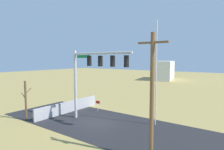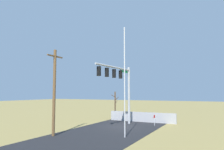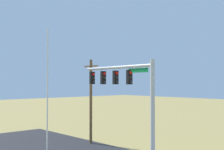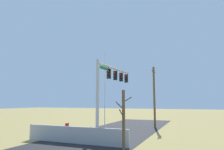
{
  "view_description": "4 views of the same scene",
  "coord_description": "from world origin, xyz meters",
  "px_view_note": "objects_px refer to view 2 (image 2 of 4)",
  "views": [
    {
      "loc": [
        -12.05,
        13.92,
        6.11
      ],
      "look_at": [
        -1.9,
        0.02,
        4.67
      ],
      "focal_mm": 31.14,
      "sensor_mm": 36.0,
      "label": 1
    },
    {
      "loc": [
        -21.56,
        -9.81,
        3.77
      ],
      "look_at": [
        -0.49,
        0.9,
        5.78
      ],
      "focal_mm": 33.63,
      "sensor_mm": 36.0,
      "label": 2
    },
    {
      "loc": [
        14.17,
        -13.71,
        5.55
      ],
      "look_at": [
        -1.67,
        0.8,
        6.1
      ],
      "focal_mm": 47.56,
      "sensor_mm": 36.0,
      "label": 3
    },
    {
      "loc": [
        18.62,
        8.04,
        3.15
      ],
      "look_at": [
        -1.21,
        -0.06,
        6.03
      ],
      "focal_mm": 32.5,
      "sensor_mm": 36.0,
      "label": 4
    }
  ],
  "objects_px": {
    "bare_tree": "(115,105)",
    "flagpole": "(125,81)",
    "utility_pole": "(54,90)",
    "signal_mast": "(120,82)",
    "open_sign": "(154,118)"
  },
  "relations": [
    {
      "from": "utility_pole",
      "to": "open_sign",
      "type": "distance_m",
      "value": 11.95
    },
    {
      "from": "flagpole",
      "to": "utility_pole",
      "type": "xyz_separation_m",
      "value": [
        -2.28,
        5.84,
        -0.78
      ]
    },
    {
      "from": "utility_pole",
      "to": "bare_tree",
      "type": "xyz_separation_m",
      "value": [
        13.22,
        0.43,
        -1.96
      ]
    },
    {
      "from": "utility_pole",
      "to": "flagpole",
      "type": "bearing_deg",
      "value": -68.69
    },
    {
      "from": "flagpole",
      "to": "bare_tree",
      "type": "height_order",
      "value": "flagpole"
    },
    {
      "from": "signal_mast",
      "to": "bare_tree",
      "type": "bearing_deg",
      "value": 30.85
    },
    {
      "from": "signal_mast",
      "to": "bare_tree",
      "type": "distance_m",
      "value": 7.2
    },
    {
      "from": "signal_mast",
      "to": "utility_pole",
      "type": "bearing_deg",
      "value": 158.96
    },
    {
      "from": "bare_tree",
      "to": "flagpole",
      "type": "bearing_deg",
      "value": -150.2
    },
    {
      "from": "utility_pole",
      "to": "bare_tree",
      "type": "height_order",
      "value": "utility_pole"
    },
    {
      "from": "signal_mast",
      "to": "flagpole",
      "type": "bearing_deg",
      "value": -151.32
    },
    {
      "from": "utility_pole",
      "to": "bare_tree",
      "type": "relative_size",
      "value": 1.94
    },
    {
      "from": "bare_tree",
      "to": "open_sign",
      "type": "height_order",
      "value": "bare_tree"
    },
    {
      "from": "signal_mast",
      "to": "utility_pole",
      "type": "distance_m",
      "value": 8.22
    },
    {
      "from": "flagpole",
      "to": "open_sign",
      "type": "distance_m",
      "value": 8.33
    }
  ]
}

